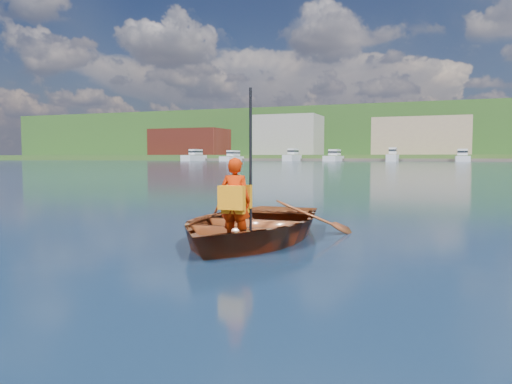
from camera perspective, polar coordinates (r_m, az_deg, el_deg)
The scene contains 8 objects.
ground at distance 7.28m, azimuth 3.42°, elevation -5.53°, with size 600.00×600.00×0.00m.
rowboat at distance 7.26m, azimuth -0.67°, elevation -3.73°, with size 2.61×3.65×0.76m.
child_paddler at distance 6.32m, azimuth -2.36°, elevation -0.93°, with size 0.40×0.34×1.98m.
shoreline at distance 243.65m, azimuth 20.23°, elevation 5.90°, with size 400.00×140.00×22.00m.
dock at distance 154.89m, azimuth 21.76°, elevation 3.42°, with size 160.05×7.84×0.80m.
waterfront_buildings at distance 172.26m, azimuth 17.43°, elevation 5.99°, with size 202.00×16.00×14.00m.
marina_yachts at distance 150.51m, azimuth 17.05°, elevation 3.88°, with size 140.43×13.82×4.25m.
hillside_trees at distance 244.46m, azimuth 26.00°, elevation 7.20°, with size 283.41×85.79×24.46m.
Camera 1 is at (2.12, -6.86, 1.20)m, focal length 35.00 mm.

